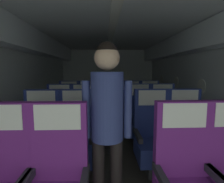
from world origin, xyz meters
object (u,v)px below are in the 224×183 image
(seat_c_left_aisle, at_px, (83,120))
(seat_d_left_aisle, at_px, (88,109))
(seat_b_left_aisle, at_px, (76,140))
(seat_c_left_window, at_px, (59,120))
(seat_d_right_window, at_px, (132,108))
(seat_b_left_window, at_px, (40,141))
(seat_b_right_aisle, at_px, (186,138))
(seat_b_right_window, at_px, (153,139))
(seat_d_left_window, at_px, (69,109))
(seat_c_right_aisle, at_px, (163,119))
(seat_c_right_window, at_px, (139,119))
(flight_attendant, at_px, (107,114))
(seat_d_right_aisle, at_px, (150,108))

(seat_c_left_aisle, height_order, seat_d_left_aisle, same)
(seat_b_left_aisle, relative_size, seat_c_left_window, 1.00)
(seat_d_right_window, bearing_deg, seat_b_left_window, -127.93)
(seat_b_left_aisle, relative_size, seat_b_right_aisle, 1.00)
(seat_d_right_window, bearing_deg, seat_d_left_aisle, 179.46)
(seat_b_left_window, xyz_separation_m, seat_b_right_window, (1.44, -0.01, 0.00))
(seat_b_right_window, bearing_deg, seat_b_left_aisle, 179.44)
(seat_b_right_window, height_order, seat_d_left_aisle, same)
(seat_c_left_window, bearing_deg, seat_d_left_window, 90.74)
(seat_b_left_aisle, bearing_deg, seat_d_right_window, 61.80)
(seat_b_right_aisle, distance_m, seat_c_left_aisle, 1.72)
(seat_b_left_aisle, distance_m, seat_c_right_aisle, 1.71)
(seat_b_right_window, xyz_separation_m, seat_c_right_window, (0.01, 0.94, 0.00))
(seat_b_right_window, bearing_deg, seat_b_right_aisle, 1.21)
(seat_d_right_window, height_order, flight_attendant, flight_attendant)
(seat_c_right_aisle, height_order, seat_d_left_aisle, same)
(seat_c_left_aisle, bearing_deg, seat_b_left_window, -115.23)
(seat_b_left_window, height_order, seat_d_left_window, same)
(seat_c_left_aisle, xyz_separation_m, seat_c_right_aisle, (1.45, 0.00, 0.00))
(seat_b_left_aisle, relative_size, seat_b_right_window, 1.00)
(seat_b_right_aisle, distance_m, seat_d_left_aisle, 2.36)
(seat_c_left_aisle, height_order, flight_attendant, flight_attendant)
(seat_c_right_window, height_order, seat_d_right_window, same)
(seat_b_right_aisle, bearing_deg, seat_c_left_aisle, 147.55)
(seat_c_right_window, bearing_deg, seat_d_left_window, 147.49)
(seat_d_left_aisle, bearing_deg, seat_b_left_aisle, -89.58)
(seat_c_left_aisle, bearing_deg, seat_c_left_window, 179.45)
(seat_c_right_aisle, bearing_deg, seat_c_right_window, 179.17)
(seat_d_right_aisle, bearing_deg, seat_c_left_window, -153.87)
(seat_c_left_window, relative_size, seat_d_left_window, 1.00)
(seat_c_left_window, height_order, flight_attendant, flight_attendant)
(seat_c_left_aisle, bearing_deg, seat_c_right_aisle, 0.13)
(seat_b_right_aisle, height_order, seat_d_right_window, same)
(seat_c_left_window, relative_size, seat_c_right_window, 1.00)
(seat_b_left_aisle, xyz_separation_m, seat_b_right_aisle, (1.43, -0.00, 0.00))
(seat_c_left_aisle, bearing_deg, seat_b_right_aisle, -32.45)
(seat_c_left_aisle, height_order, seat_d_left_window, same)
(seat_c_left_aisle, relative_size, seat_c_right_window, 1.00)
(seat_c_right_window, relative_size, seat_d_right_window, 1.00)
(seat_c_right_aisle, height_order, flight_attendant, flight_attendant)
(seat_d_left_window, height_order, seat_d_right_window, same)
(seat_c_left_aisle, distance_m, seat_d_right_window, 1.37)
(seat_b_left_aisle, height_order, seat_c_right_aisle, same)
(seat_b_left_window, relative_size, seat_d_right_aisle, 1.00)
(seat_c_right_aisle, xyz_separation_m, seat_c_right_window, (-0.44, 0.01, 0.00))
(seat_b_left_aisle, height_order, seat_b_right_aisle, same)
(seat_b_left_window, bearing_deg, seat_c_left_aisle, 64.77)
(seat_d_right_aisle, height_order, seat_d_right_window, same)
(seat_c_left_aisle, xyz_separation_m, seat_c_right_window, (1.01, 0.01, 0.00))
(seat_d_right_window, bearing_deg, flight_attendant, -103.48)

